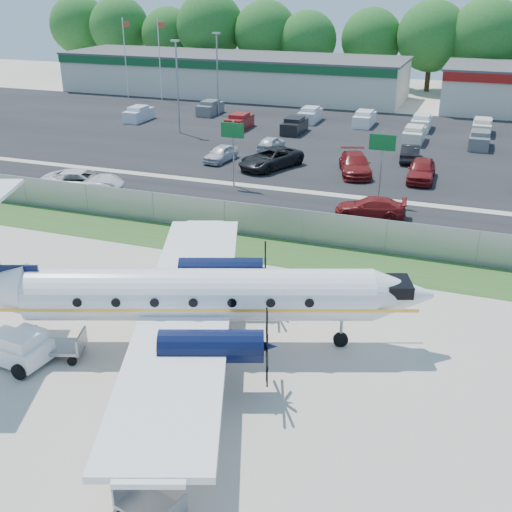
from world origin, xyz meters
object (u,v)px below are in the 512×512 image
(pushback_tug, at_px, (18,348))
(baggage_cart_near, at_px, (57,346))
(aircraft, at_px, (189,295))
(baggage_cart_far, at_px, (150,506))

(pushback_tug, height_order, baggage_cart_near, pushback_tug)
(aircraft, bearing_deg, baggage_cart_far, -71.61)
(aircraft, height_order, baggage_cart_far, aircraft)
(pushback_tug, bearing_deg, baggage_cart_near, 36.38)
(pushback_tug, bearing_deg, baggage_cart_far, -31.27)
(aircraft, bearing_deg, pushback_tug, -149.10)
(aircraft, relative_size, pushback_tug, 7.10)
(baggage_cart_near, relative_size, baggage_cart_far, 1.15)
(aircraft, xyz_separation_m, baggage_cart_near, (-4.82, -2.72, -1.93))
(pushback_tug, distance_m, baggage_cart_far, 10.64)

